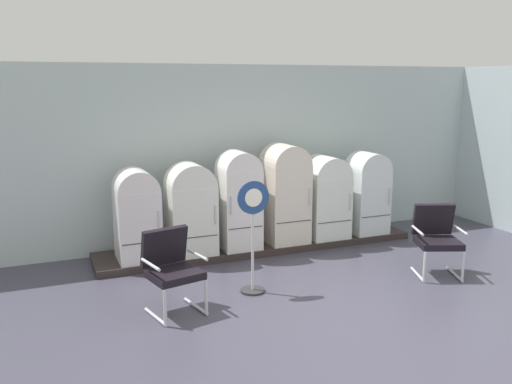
# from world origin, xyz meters

# --- Properties ---
(ground) EXTENTS (12.00, 10.00, 0.05)m
(ground) POSITION_xyz_m (0.00, 0.00, -0.03)
(ground) COLOR #403D4D
(back_wall) EXTENTS (11.76, 0.12, 2.97)m
(back_wall) POSITION_xyz_m (0.00, 3.66, 1.50)
(back_wall) COLOR silver
(back_wall) RESTS_ON ground
(side_wall_right) EXTENTS (0.16, 2.20, 2.97)m
(side_wall_right) POSITION_xyz_m (4.66, 2.47, 1.48)
(side_wall_right) COLOR #B2C3C7
(side_wall_right) RESTS_ON ground
(display_plinth) EXTENTS (5.27, 0.95, 0.11)m
(display_plinth) POSITION_xyz_m (0.00, 3.02, 0.05)
(display_plinth) COLOR #322827
(display_plinth) RESTS_ON ground
(refrigerator_0) EXTENTS (0.61, 0.68, 1.35)m
(refrigerator_0) POSITION_xyz_m (-1.98, 2.92, 0.82)
(refrigerator_0) COLOR white
(refrigerator_0) RESTS_ON display_plinth
(refrigerator_1) EXTENTS (0.70, 0.62, 1.40)m
(refrigerator_1) POSITION_xyz_m (-1.17, 2.89, 0.84)
(refrigerator_1) COLOR white
(refrigerator_1) RESTS_ON display_plinth
(refrigerator_2) EXTENTS (0.60, 0.62, 1.54)m
(refrigerator_2) POSITION_xyz_m (-0.40, 2.89, 0.93)
(refrigerator_2) COLOR white
(refrigerator_2) RESTS_ON display_plinth
(refrigerator_3) EXTENTS (0.65, 0.72, 1.60)m
(refrigerator_3) POSITION_xyz_m (0.42, 2.94, 0.96)
(refrigerator_3) COLOR silver
(refrigerator_3) RESTS_ON display_plinth
(refrigerator_4) EXTENTS (0.68, 0.69, 1.38)m
(refrigerator_4) POSITION_xyz_m (1.17, 2.92, 0.83)
(refrigerator_4) COLOR white
(refrigerator_4) RESTS_ON display_plinth
(refrigerator_5) EXTENTS (0.62, 0.62, 1.40)m
(refrigerator_5) POSITION_xyz_m (1.98, 2.89, 0.85)
(refrigerator_5) COLOR silver
(refrigerator_5) RESTS_ON display_plinth
(armchair_left) EXTENTS (0.73, 0.74, 1.00)m
(armchair_left) POSITION_xyz_m (-1.91, 1.14, 0.57)
(armchair_left) COLOR silver
(armchair_left) RESTS_ON ground
(armchair_right) EXTENTS (0.77, 0.79, 1.00)m
(armchair_right) POSITION_xyz_m (1.86, 0.97, 0.57)
(armchair_right) COLOR silver
(armchair_right) RESTS_ON ground
(sign_stand) EXTENTS (0.43, 0.32, 1.48)m
(sign_stand) POSITION_xyz_m (-0.80, 1.31, 0.70)
(sign_stand) COLOR #2D2D30
(sign_stand) RESTS_ON ground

